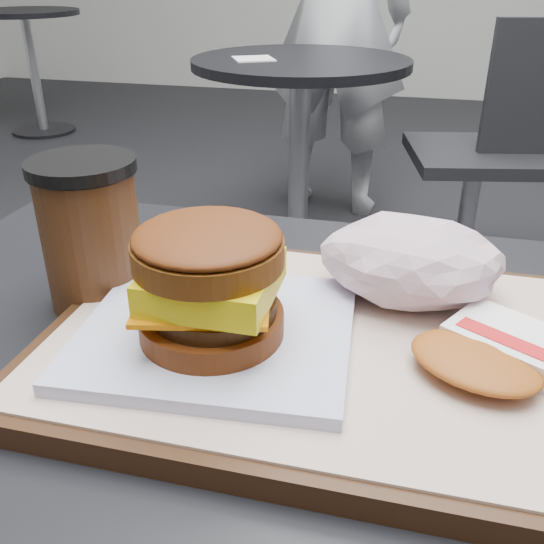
{
  "coord_description": "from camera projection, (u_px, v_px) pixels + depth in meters",
  "views": [
    {
      "loc": [
        0.05,
        -0.33,
        1.03
      ],
      "look_at": [
        -0.04,
        0.04,
        0.83
      ],
      "focal_mm": 40.0,
      "sensor_mm": 36.0,
      "label": 1
    }
  ],
  "objects": [
    {
      "name": "crumpled_wrapper",
      "position": [
        412.0,
        260.0,
        0.48
      ],
      "size": [
        0.14,
        0.11,
        0.06
      ],
      "primitive_type": null,
      "color": "silver",
      "rests_on": "serving_tray"
    },
    {
      "name": "serving_tray",
      "position": [
        307.0,
        344.0,
        0.45
      ],
      "size": [
        0.38,
        0.28,
        0.02
      ],
      "color": "black",
      "rests_on": "customer_table"
    },
    {
      "name": "neighbor_table",
      "position": [
        300.0,
        121.0,
        2.01
      ],
      "size": [
        0.7,
        0.7,
        0.75
      ],
      "color": "black",
      "rests_on": "ground"
    },
    {
      "name": "hash_brown",
      "position": [
        499.0,
        353.0,
        0.4
      ],
      "size": [
        0.14,
        0.12,
        0.02
      ],
      "color": "white",
      "rests_on": "serving_tray"
    },
    {
      "name": "coffee_cup",
      "position": [
        91.0,
        234.0,
        0.49
      ],
      "size": [
        0.08,
        0.08,
        0.12
      ],
      "color": "#3B1E0E",
      "rests_on": "customer_table"
    },
    {
      "name": "napkin",
      "position": [
        254.0,
        59.0,
        1.89
      ],
      "size": [
        0.16,
        0.16,
        0.0
      ],
      "primitive_type": "cube",
      "rotation": [
        0.0,
        0.0,
        0.48
      ],
      "color": "white",
      "rests_on": "neighbor_table"
    },
    {
      "name": "breakfast_sandwich",
      "position": [
        212.0,
        294.0,
        0.41
      ],
      "size": [
        0.2,
        0.18,
        0.09
      ],
      "color": "white",
      "rests_on": "serving_tray"
    },
    {
      "name": "neighbor_chair",
      "position": [
        501.0,
        141.0,
        1.94
      ],
      "size": [
        0.64,
        0.5,
        0.88
      ],
      "color": "#9D9CA1",
      "rests_on": "ground"
    },
    {
      "name": "patron",
      "position": [
        336.0,
        10.0,
        2.46
      ],
      "size": [
        0.65,
        0.46,
        1.69
      ],
      "primitive_type": "imported",
      "rotation": [
        0.0,
        0.0,
        3.05
      ],
      "color": "silver",
      "rests_on": "ground"
    },
    {
      "name": "bg_table_mid",
      "position": [
        29.0,
        42.0,
        3.78
      ],
      "size": [
        0.66,
        0.66,
        0.75
      ],
      "color": "black",
      "rests_on": "ground"
    }
  ]
}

